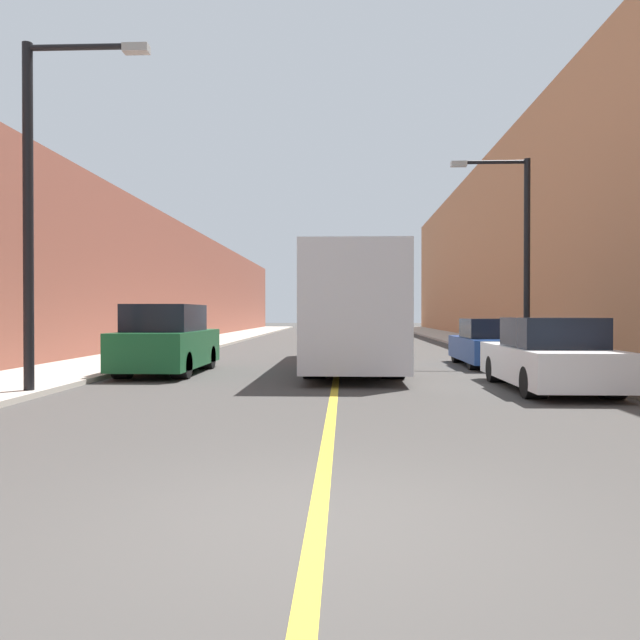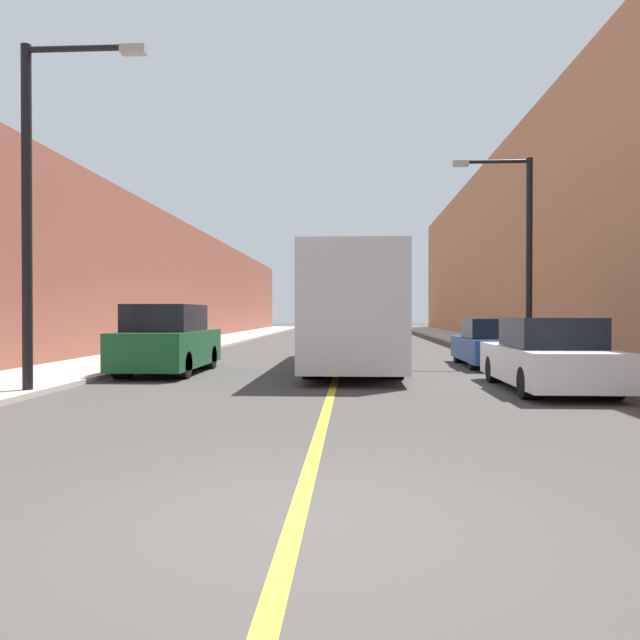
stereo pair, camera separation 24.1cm
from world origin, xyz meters
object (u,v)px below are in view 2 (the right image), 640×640
(parked_suv_left, at_px, (168,342))
(street_lamp_left, at_px, (38,192))
(car_right_mid, at_px, (491,345))
(car_right_near, at_px, (548,358))
(street_lamp_right, at_px, (521,244))
(bus, at_px, (353,309))

(parked_suv_left, xyz_separation_m, street_lamp_left, (-1.19, -4.65, 3.18))
(car_right_mid, bearing_deg, car_right_near, -91.01)
(parked_suv_left, bearing_deg, car_right_near, -19.59)
(car_right_mid, bearing_deg, parked_suv_left, -163.85)
(street_lamp_left, relative_size, street_lamp_right, 1.06)
(bus, distance_m, street_lamp_right, 5.83)
(bus, xyz_separation_m, parked_suv_left, (-5.03, -2.37, -0.89))
(street_lamp_left, bearing_deg, bus, 48.46)
(bus, distance_m, car_right_mid, 4.38)
(car_right_near, xyz_separation_m, car_right_mid, (0.10, 5.94, -0.03))
(bus, xyz_separation_m, street_lamp_left, (-6.22, -7.02, 2.29))
(parked_suv_left, bearing_deg, car_right_mid, 16.15)
(street_lamp_right, bearing_deg, parked_suv_left, -161.76)
(car_right_near, relative_size, street_lamp_left, 0.68)
(street_lamp_left, height_order, street_lamp_right, street_lamp_left)
(parked_suv_left, xyz_separation_m, car_right_mid, (9.27, 2.68, -0.20))
(parked_suv_left, bearing_deg, bus, 25.19)
(parked_suv_left, relative_size, street_lamp_right, 0.71)
(bus, distance_m, street_lamp_left, 9.65)
(car_right_near, height_order, street_lamp_right, street_lamp_right)
(parked_suv_left, relative_size, car_right_near, 0.98)
(car_right_mid, xyz_separation_m, street_lamp_right, (1.10, 0.74, 3.18))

